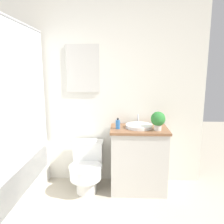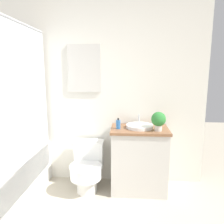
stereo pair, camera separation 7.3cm
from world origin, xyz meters
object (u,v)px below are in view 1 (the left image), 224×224
soap_bottle (118,124)px  potted_plant (158,120)px  toilet (87,167)px  sink (139,126)px

soap_bottle → potted_plant: (0.47, -0.06, 0.07)m
toilet → potted_plant: 1.07m
soap_bottle → potted_plant: potted_plant is taller
sink → soap_bottle: (-0.26, -0.06, 0.03)m
sink → potted_plant: 0.26m
toilet → sink: (0.65, 0.06, 0.52)m
toilet → soap_bottle: (0.39, -0.00, 0.56)m
soap_bottle → potted_plant: bearing=-7.2°
sink → potted_plant: bearing=-29.4°
sink → soap_bottle: 0.27m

